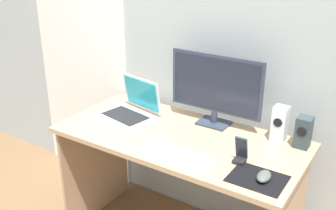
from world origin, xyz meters
TOP-DOWN VIEW (x-y plane):
  - wall_back at (0.00, 0.40)m, footprint 6.00×0.04m
  - door_left at (-1.08, 0.37)m, footprint 0.82×0.02m
  - desk at (0.00, 0.00)m, footprint 1.37×0.65m
  - monitor at (0.09, 0.23)m, footprint 0.56×0.14m
  - speaker_right at (0.60, 0.24)m, footprint 0.08×0.08m
  - speaker_near_monitor at (0.48, 0.24)m, footprint 0.07×0.08m
  - laptop at (-0.38, 0.07)m, footprint 0.35×0.31m
  - keyboard_external at (0.11, -0.19)m, footprint 0.38×0.14m
  - mousepad at (0.52, -0.18)m, footprint 0.25×0.20m
  - mouse at (0.55, -0.17)m, footprint 0.07×0.10m
  - phone_in_dock at (0.40, -0.09)m, footprint 0.06×0.06m

SIDE VIEW (x-z plane):
  - desk at x=0.00m, z-range 0.22..0.98m
  - mousepad at x=0.52m, z-range 0.76..0.76m
  - keyboard_external at x=0.11m, z-range 0.76..0.77m
  - mouse at x=0.55m, z-range 0.76..0.80m
  - laptop at x=-0.38m, z-range 0.69..0.92m
  - phone_in_dock at x=0.40m, z-range 0.74..0.88m
  - speaker_right at x=0.60m, z-range 0.76..0.93m
  - speaker_near_monitor at x=0.48m, z-range 0.76..0.96m
  - monitor at x=0.09m, z-range 0.78..1.20m
  - door_left at x=-1.08m, z-range 0.00..2.02m
  - wall_back at x=0.00m, z-range 0.00..2.50m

